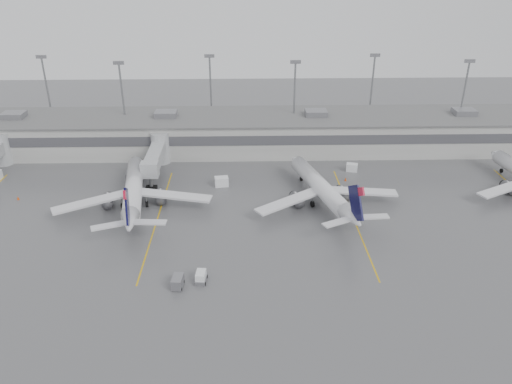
{
  "coord_description": "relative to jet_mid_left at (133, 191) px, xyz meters",
  "views": [
    {
      "loc": [
        -1.85,
        -54.37,
        43.33
      ],
      "look_at": [
        0.1,
        24.0,
        5.0
      ],
      "focal_mm": 35.0,
      "sensor_mm": 36.0,
      "label": 1
    }
  ],
  "objects": [
    {
      "name": "ground",
      "position": [
        22.4,
        -28.66,
        -3.24
      ],
      "size": [
        260.0,
        260.0,
        0.0
      ],
      "primitive_type": "plane",
      "color": "#535356",
      "rests_on": "ground"
    },
    {
      "name": "terminal",
      "position": [
        22.4,
        29.32,
        0.93
      ],
      "size": [
        152.0,
        17.0,
        9.45
      ],
      "color": "#A1A19C",
      "rests_on": "ground"
    },
    {
      "name": "light_masts",
      "position": [
        22.4,
        35.09,
        8.79
      ],
      "size": [
        142.4,
        8.0,
        20.6
      ],
      "color": "gray",
      "rests_on": "ground"
    },
    {
      "name": "jet_bridge_right",
      "position": [
        1.9,
        17.06,
        0.63
      ],
      "size": [
        4.0,
        17.2,
        7.0
      ],
      "color": "#9D9FA2",
      "rests_on": "ground"
    },
    {
      "name": "stand_markings",
      "position": [
        22.4,
        -4.66,
        -3.24
      ],
      "size": [
        105.25,
        40.0,
        0.01
      ],
      "color": "gold",
      "rests_on": "ground"
    },
    {
      "name": "jet_mid_left",
      "position": [
        0.0,
        0.0,
        0.0
      ],
      "size": [
        28.45,
        32.11,
        10.43
      ],
      "rotation": [
        0.0,
        0.0,
        0.15
      ],
      "color": "silver",
      "rests_on": "ground"
    },
    {
      "name": "jet_mid_right",
      "position": [
        35.07,
        0.12,
        -0.08
      ],
      "size": [
        27.12,
        30.81,
        10.18
      ],
      "rotation": [
        0.0,
        0.0,
        0.26
      ],
      "color": "silver",
      "rests_on": "ground"
    },
    {
      "name": "baggage_tug",
      "position": [
        14.07,
        -23.68,
        -2.62
      ],
      "size": [
        1.79,
        2.59,
        1.59
      ],
      "rotation": [
        0.0,
        0.0,
        -0.09
      ],
      "color": "white",
      "rests_on": "ground"
    },
    {
      "name": "baggage_cart",
      "position": [
        10.87,
        -24.88,
        -2.39
      ],
      "size": [
        1.67,
        2.67,
        1.64
      ],
      "rotation": [
        0.0,
        0.0,
        -0.09
      ],
      "color": "slate",
      "rests_on": "ground"
    },
    {
      "name": "gse_uld_b",
      "position": [
        15.86,
        8.62,
        -2.29
      ],
      "size": [
        2.91,
        2.15,
        1.91
      ],
      "primitive_type": "cube",
      "rotation": [
        0.0,
        0.0,
        0.14
      ],
      "color": "white",
      "rests_on": "ground"
    },
    {
      "name": "gse_uld_c",
      "position": [
        43.74,
        15.42,
        -2.4
      ],
      "size": [
        2.67,
        2.08,
        1.68
      ],
      "primitive_type": "cube",
      "rotation": [
        0.0,
        0.0,
        -0.23
      ],
      "color": "white",
      "rests_on": "ground"
    },
    {
      "name": "gse_loader",
      "position": [
        -3.11,
        12.0,
        -2.34
      ],
      "size": [
        2.01,
        3.01,
        1.8
      ],
      "primitive_type": "cube",
      "rotation": [
        0.0,
        0.0,
        0.08
      ],
      "color": "slate",
      "rests_on": "ground"
    },
    {
      "name": "cone_a",
      "position": [
        -22.97,
        3.39,
        -2.88
      ],
      "size": [
        0.45,
        0.45,
        0.72
      ],
      "primitive_type": "cone",
      "color": "#E84704",
      "rests_on": "ground"
    },
    {
      "name": "cone_b",
      "position": [
        0.22,
        1.71,
        -2.94
      ],
      "size": [
        0.38,
        0.38,
        0.6
      ],
      "primitive_type": "cone",
      "color": "#E84704",
      "rests_on": "ground"
    },
    {
      "name": "cone_c",
      "position": [
        41.47,
        10.43,
        -2.87
      ],
      "size": [
        0.46,
        0.46,
        0.73
      ],
      "primitive_type": "cone",
      "color": "#E84704",
      "rests_on": "ground"
    },
    {
      "name": "cone_d",
      "position": [
        68.66,
        3.28,
        -2.93
      ],
      "size": [
        0.39,
        0.39,
        0.62
      ],
      "primitive_type": "cone",
      "color": "#E84704",
      "rests_on": "ground"
    }
  ]
}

